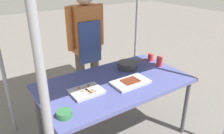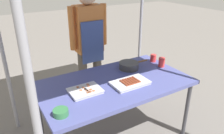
{
  "view_description": "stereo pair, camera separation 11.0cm",
  "coord_description": "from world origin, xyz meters",
  "px_view_note": "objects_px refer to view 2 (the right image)",
  "views": [
    {
      "loc": [
        -1.18,
        -1.7,
        1.84
      ],
      "look_at": [
        0.0,
        0.05,
        0.9
      ],
      "focal_mm": 35.27,
      "sensor_mm": 36.0,
      "label": 1
    },
    {
      "loc": [
        -1.08,
        -1.76,
        1.84
      ],
      "look_at": [
        0.0,
        0.05,
        0.9
      ],
      "focal_mm": 35.27,
      "sensor_mm": 36.0,
      "label": 2
    }
  ],
  "objects_px": {
    "tray_grilled_sausages": "(130,83)",
    "tray_meat_skewers": "(85,91)",
    "condiment_bowl": "(61,112)",
    "stall_table": "(114,86)",
    "drink_cup_near_edge": "(162,62)",
    "drink_cup_by_wok": "(153,58)",
    "cooking_wok": "(129,65)",
    "vendor_woman": "(89,40)"
  },
  "relations": [
    {
      "from": "stall_table",
      "to": "drink_cup_by_wok",
      "type": "bearing_deg",
      "value": 16.94
    },
    {
      "from": "vendor_woman",
      "to": "stall_table",
      "type": "bearing_deg",
      "value": 84.17
    },
    {
      "from": "tray_grilled_sausages",
      "to": "tray_meat_skewers",
      "type": "bearing_deg",
      "value": 168.73
    },
    {
      "from": "cooking_wok",
      "to": "drink_cup_near_edge",
      "type": "height_order",
      "value": "drink_cup_near_edge"
    },
    {
      "from": "tray_grilled_sausages",
      "to": "tray_meat_skewers",
      "type": "height_order",
      "value": "tray_grilled_sausages"
    },
    {
      "from": "stall_table",
      "to": "tray_grilled_sausages",
      "type": "distance_m",
      "value": 0.19
    },
    {
      "from": "tray_grilled_sausages",
      "to": "condiment_bowl",
      "type": "height_order",
      "value": "condiment_bowl"
    },
    {
      "from": "stall_table",
      "to": "condiment_bowl",
      "type": "bearing_deg",
      "value": -157.86
    },
    {
      "from": "stall_table",
      "to": "cooking_wok",
      "type": "bearing_deg",
      "value": 31.11
    },
    {
      "from": "stall_table",
      "to": "condiment_bowl",
      "type": "distance_m",
      "value": 0.74
    },
    {
      "from": "stall_table",
      "to": "tray_grilled_sausages",
      "type": "height_order",
      "value": "tray_grilled_sausages"
    },
    {
      "from": "cooking_wok",
      "to": "tray_meat_skewers",
      "type": "bearing_deg",
      "value": -160.63
    },
    {
      "from": "condiment_bowl",
      "to": "vendor_woman",
      "type": "relative_size",
      "value": 0.08
    },
    {
      "from": "stall_table",
      "to": "drink_cup_by_wok",
      "type": "xyz_separation_m",
      "value": [
        0.72,
        0.22,
        0.1
      ]
    },
    {
      "from": "cooking_wok",
      "to": "drink_cup_near_edge",
      "type": "distance_m",
      "value": 0.41
    },
    {
      "from": "cooking_wok",
      "to": "vendor_woman",
      "type": "relative_size",
      "value": 0.24
    },
    {
      "from": "tray_meat_skewers",
      "to": "condiment_bowl",
      "type": "xyz_separation_m",
      "value": [
        -0.32,
        -0.23,
        0.01
      ]
    },
    {
      "from": "drink_cup_near_edge",
      "to": "drink_cup_by_wok",
      "type": "xyz_separation_m",
      "value": [
        0.02,
        0.18,
        -0.01
      ]
    },
    {
      "from": "stall_table",
      "to": "drink_cup_near_edge",
      "type": "bearing_deg",
      "value": 3.48
    },
    {
      "from": "cooking_wok",
      "to": "drink_cup_by_wok",
      "type": "bearing_deg",
      "value": 3.39
    },
    {
      "from": "vendor_woman",
      "to": "tray_grilled_sausages",
      "type": "bearing_deg",
      "value": 91.79
    },
    {
      "from": "tray_grilled_sausages",
      "to": "drink_cup_near_edge",
      "type": "height_order",
      "value": "drink_cup_near_edge"
    },
    {
      "from": "stall_table",
      "to": "tray_meat_skewers",
      "type": "height_order",
      "value": "tray_meat_skewers"
    },
    {
      "from": "drink_cup_near_edge",
      "to": "vendor_woman",
      "type": "xyz_separation_m",
      "value": [
        -0.62,
        0.72,
        0.19
      ]
    },
    {
      "from": "tray_meat_skewers",
      "to": "drink_cup_near_edge",
      "type": "height_order",
      "value": "drink_cup_near_edge"
    },
    {
      "from": "drink_cup_near_edge",
      "to": "tray_meat_skewers",
      "type": "bearing_deg",
      "value": -175.3
    },
    {
      "from": "drink_cup_by_wok",
      "to": "vendor_woman",
      "type": "height_order",
      "value": "vendor_woman"
    },
    {
      "from": "condiment_bowl",
      "to": "drink_cup_by_wok",
      "type": "relative_size",
      "value": 1.36
    },
    {
      "from": "tray_meat_skewers",
      "to": "cooking_wok",
      "type": "height_order",
      "value": "cooking_wok"
    },
    {
      "from": "tray_meat_skewers",
      "to": "condiment_bowl",
      "type": "bearing_deg",
      "value": -144.21
    },
    {
      "from": "condiment_bowl",
      "to": "drink_cup_near_edge",
      "type": "height_order",
      "value": "drink_cup_near_edge"
    },
    {
      "from": "condiment_bowl",
      "to": "tray_meat_skewers",
      "type": "bearing_deg",
      "value": 35.79
    },
    {
      "from": "drink_cup_near_edge",
      "to": "vendor_woman",
      "type": "bearing_deg",
      "value": 130.87
    },
    {
      "from": "drink_cup_by_wok",
      "to": "vendor_woman",
      "type": "distance_m",
      "value": 0.86
    },
    {
      "from": "stall_table",
      "to": "tray_meat_skewers",
      "type": "relative_size",
      "value": 5.25
    },
    {
      "from": "drink_cup_near_edge",
      "to": "cooking_wok",
      "type": "bearing_deg",
      "value": 157.86
    },
    {
      "from": "cooking_wok",
      "to": "stall_table",
      "type": "bearing_deg",
      "value": -148.89
    },
    {
      "from": "condiment_bowl",
      "to": "tray_grilled_sausages",
      "type": "bearing_deg",
      "value": 10.09
    },
    {
      "from": "cooking_wok",
      "to": "condiment_bowl",
      "type": "bearing_deg",
      "value": -154.82
    },
    {
      "from": "tray_meat_skewers",
      "to": "drink_cup_near_edge",
      "type": "distance_m",
      "value": 1.06
    },
    {
      "from": "tray_grilled_sausages",
      "to": "tray_meat_skewers",
      "type": "xyz_separation_m",
      "value": [
        -0.46,
        0.09,
        -0.0
      ]
    },
    {
      "from": "tray_meat_skewers",
      "to": "stall_table",
      "type": "bearing_deg",
      "value": 7.08
    }
  ]
}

